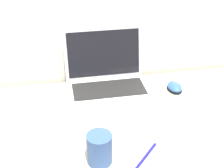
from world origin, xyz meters
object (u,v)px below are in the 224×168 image
(computer_mouse, at_px, (175,87))
(drink_cup, at_px, (99,148))
(laptop, at_px, (108,79))
(pen, at_px, (146,156))

(computer_mouse, bearing_deg, drink_cup, -136.37)
(laptop, height_order, drink_cup, laptop)
(computer_mouse, bearing_deg, laptop, 168.62)
(drink_cup, height_order, computer_mouse, drink_cup)
(laptop, distance_m, computer_mouse, 0.29)
(drink_cup, bearing_deg, laptop, 76.69)
(laptop, relative_size, pen, 3.21)
(drink_cup, relative_size, pen, 0.95)
(computer_mouse, height_order, pen, computer_mouse)
(computer_mouse, bearing_deg, pen, -122.19)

